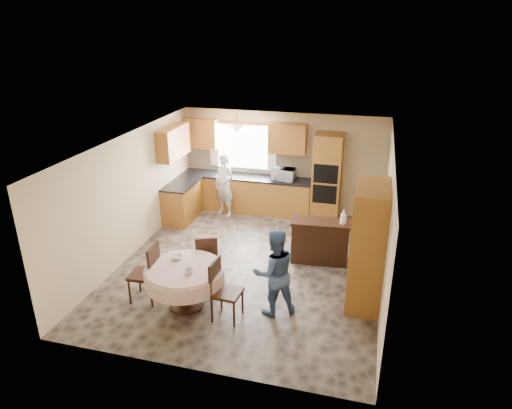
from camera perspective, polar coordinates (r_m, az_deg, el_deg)
The scene contains 36 objects.
floor at distance 9.16m, azimuth -0.77°, elevation -7.63°, with size 5.00×6.00×0.01m, color #6E5E4D.
ceiling at distance 8.20m, azimuth -0.86°, elevation 7.69°, with size 5.00×6.00×0.01m, color white.
wall_back at distance 11.35m, azimuth 3.30°, elevation 5.25°, with size 5.00×0.02×2.50m, color tan.
wall_front at distance 6.10m, azimuth -8.58°, elevation -10.93°, with size 5.00×0.02×2.50m, color tan.
wall_left at distance 9.54m, azimuth -15.42°, elevation 1.11°, with size 0.02×6.00×2.50m, color tan.
wall_right at distance 8.34m, azimuth 15.98°, elevation -2.08°, with size 0.02×6.00×2.50m, color tan.
window at distance 11.47m, azimuth -1.62°, elevation 7.28°, with size 1.40×0.03×1.10m, color white.
curtain_left at distance 11.64m, azimuth -5.27°, elevation 7.67°, with size 0.22×0.02×1.15m, color white.
curtain_right at distance 11.23m, azimuth 2.01°, elevation 7.21°, with size 0.22×0.02×1.15m, color white.
base_cab_back at distance 11.53m, azimuth -1.24°, elevation 1.31°, with size 3.30×0.60×0.88m, color #B3712F.
counter_back at distance 11.38m, azimuth -1.26°, elevation 3.47°, with size 3.30×0.64×0.04m, color black.
base_cab_left at distance 11.19m, azimuth -9.18°, elevation 0.33°, with size 0.60×1.20×0.88m, color #B3712F.
counter_left at distance 11.03m, azimuth -9.32°, elevation 2.55°, with size 0.64×1.20×0.04m, color black.
backsplash at distance 11.56m, azimuth -0.87°, elevation 5.23°, with size 3.30×0.02×0.55m, color #C6B48B.
wall_cab_left at distance 11.60m, azimuth -6.88°, elevation 8.88°, with size 0.85×0.33×0.72m, color #B2602C.
wall_cab_right at distance 10.99m, azimuth 3.97°, elevation 8.24°, with size 0.90×0.33×0.72m, color #B2602C.
wall_cab_side at distance 10.79m, azimuth -10.32°, elevation 7.66°, with size 0.33×1.20×0.72m, color #B2602C.
oven_tower at distance 10.96m, azimuth 8.84°, elevation 3.34°, with size 0.66×0.62×2.12m, color #B3712F.
oven_upper at distance 10.60m, azimuth 8.70°, elevation 3.78°, with size 0.56×0.01×0.45m, color black.
oven_lower at distance 10.77m, azimuth 8.55°, elevation 1.26°, with size 0.56×0.01×0.45m, color black.
pendant at distance 10.90m, azimuth -2.37°, elevation 9.29°, with size 0.36×0.36×0.18m, color beige.
sideboard at distance 9.22m, azimuth 7.97°, elevation -4.72°, with size 1.16×0.48×0.83m, color #351A0E.
space_heater at distance 9.50m, azimuth 13.55°, elevation -5.43°, with size 0.36×0.25×0.50m, color black.
cupboard at distance 7.83m, azimuth 13.78°, elevation -5.07°, with size 0.55×1.10×2.11m, color #B3712F.
dining_table at distance 7.77m, azimuth -8.90°, elevation -8.82°, with size 1.33×1.33×0.76m.
chair_left at distance 8.05m, azimuth -13.33°, elevation -8.00°, with size 0.49×0.49×1.06m.
chair_back at distance 8.42m, azimuth -6.19°, elevation -6.49°, with size 0.55×0.55×0.96m.
chair_right at distance 7.45m, azimuth -4.27°, elevation -10.23°, with size 0.48×0.48×1.03m.
framed_picture at distance 8.67m, azimuth 16.04°, elevation 1.72°, with size 0.06×0.52×0.43m.
microwave at distance 11.06m, azimuth 3.47°, elevation 3.79°, with size 0.53×0.36×0.29m, color silver.
person_sink at distance 11.18m, azimuth -3.95°, elevation 2.44°, with size 0.57×0.38×1.57m, color silver.
person_dining at distance 7.46m, azimuth 2.31°, elevation -8.47°, with size 0.73×0.57×1.51m, color #3D5686.
bowl_sideboard at distance 9.05m, azimuth 6.93°, elevation -2.11°, with size 0.20×0.20×0.05m, color #B2B2B2.
bottle_sideboard at distance 8.94m, azimuth 10.86°, elevation -1.67°, with size 0.13×0.13×0.34m, color silver.
cup_table at distance 7.47m, azimuth -8.40°, elevation -8.22°, with size 0.13×0.13×0.10m, color #B2B2B2.
bowl_table at distance 7.94m, azimuth -9.86°, elevation -6.50°, with size 0.20×0.20×0.06m, color #B2B2B2.
Camera 1 is at (2.16, -7.64, 4.56)m, focal length 32.00 mm.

